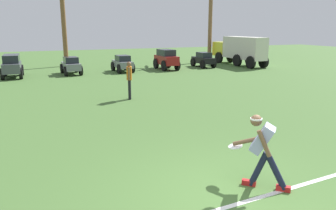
# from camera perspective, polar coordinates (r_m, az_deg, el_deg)

# --- Properties ---
(ground_plane) EXTENTS (80.00, 80.00, 0.00)m
(ground_plane) POSITION_cam_1_polar(r_m,az_deg,el_deg) (6.05, 10.91, -15.83)
(ground_plane) COLOR #446830
(field_line_paint) EXTENTS (24.89, 2.02, 0.01)m
(field_line_paint) POSITION_cam_1_polar(r_m,az_deg,el_deg) (5.92, 11.89, -16.54)
(field_line_paint) COLOR white
(field_line_paint) RESTS_ON ground_plane
(frisbee_thrower) EXTENTS (0.75, 0.98, 1.39)m
(frisbee_thrower) POSITION_cam_1_polar(r_m,az_deg,el_deg) (6.27, 16.11, -7.12)
(frisbee_thrower) COLOR #191E38
(frisbee_thrower) RESTS_ON ground_plane
(frisbee_in_flight) EXTENTS (0.35, 0.35, 0.08)m
(frisbee_in_flight) POSITION_cam_1_polar(r_m,az_deg,el_deg) (6.56, 11.65, -7.03)
(frisbee_in_flight) COLOR white
(teammate_near_sideline) EXTENTS (0.30, 0.49, 1.56)m
(teammate_near_sideline) POSITION_cam_1_polar(r_m,az_deg,el_deg) (13.58, -6.76, 4.90)
(teammate_near_sideline) COLOR black
(teammate_near_sideline) RESTS_ON ground_plane
(parked_car_slot_c) EXTENTS (1.18, 2.42, 1.34)m
(parked_car_slot_c) POSITION_cam_1_polar(r_m,az_deg,el_deg) (21.63, -25.53, 6.26)
(parked_car_slot_c) COLOR #474C51
(parked_car_slot_c) RESTS_ON ground_plane
(parked_car_slot_d) EXTENTS (1.21, 2.25, 1.10)m
(parked_car_slot_d) POSITION_cam_1_polar(r_m,az_deg,el_deg) (21.79, -16.55, 6.64)
(parked_car_slot_d) COLOR slate
(parked_car_slot_d) RESTS_ON ground_plane
(parked_car_slot_e) EXTENTS (1.15, 2.23, 1.10)m
(parked_car_slot_e) POSITION_cam_1_polar(r_m,az_deg,el_deg) (22.32, -7.92, 7.22)
(parked_car_slot_e) COLOR slate
(parked_car_slot_e) RESTS_ON ground_plane
(parked_car_slot_f) EXTENTS (1.19, 2.36, 1.40)m
(parked_car_slot_f) POSITION_cam_1_polar(r_m,az_deg,el_deg) (23.32, -0.30, 8.05)
(parked_car_slot_f) COLOR maroon
(parked_car_slot_f) RESTS_ON ground_plane
(parked_car_slot_g) EXTENTS (1.09, 2.20, 1.10)m
(parked_car_slot_g) POSITION_cam_1_polar(r_m,az_deg,el_deg) (24.88, 6.17, 7.90)
(parked_car_slot_g) COLOR black
(parked_car_slot_g) RESTS_ON ground_plane
(box_truck) EXTENTS (1.50, 5.92, 2.20)m
(box_truck) POSITION_cam_1_polar(r_m,az_deg,el_deg) (26.54, 12.36, 9.46)
(box_truck) COLOR yellow
(box_truck) RESTS_ON ground_plane
(palm_tree_far_left) EXTENTS (3.38, 3.39, 6.92)m
(palm_tree_far_left) POSITION_cam_1_polar(r_m,az_deg,el_deg) (26.41, -17.82, 15.31)
(palm_tree_far_left) COLOR brown
(palm_tree_far_left) RESTS_ON ground_plane
(palm_tree_left_of_centre) EXTENTS (2.91, 3.63, 7.48)m
(palm_tree_left_of_centre) POSITION_cam_1_polar(r_m,az_deg,el_deg) (28.83, 7.44, 16.07)
(palm_tree_left_of_centre) COLOR brown
(palm_tree_left_of_centre) RESTS_ON ground_plane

